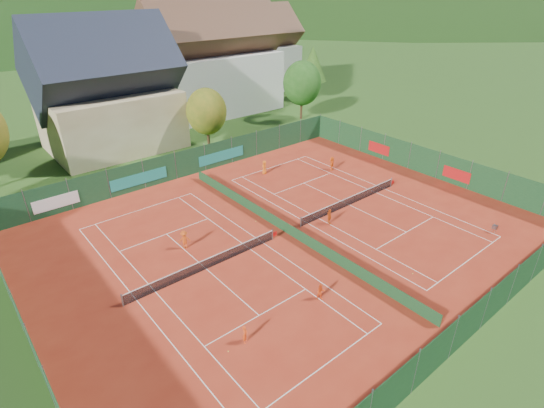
% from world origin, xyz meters
% --- Properties ---
extents(ground, '(600.00, 600.00, 0.00)m').
position_xyz_m(ground, '(0.00, 0.00, -0.02)').
color(ground, '#254B17').
rests_on(ground, ground).
extents(clay_pad, '(40.00, 32.00, 0.01)m').
position_xyz_m(clay_pad, '(0.00, 0.00, 0.01)').
color(clay_pad, '#A02917').
rests_on(clay_pad, ground).
extents(court_markings_left, '(11.03, 23.83, 0.00)m').
position_xyz_m(court_markings_left, '(-8.00, 0.00, 0.01)').
color(court_markings_left, white).
rests_on(court_markings_left, ground).
extents(court_markings_right, '(11.03, 23.83, 0.00)m').
position_xyz_m(court_markings_right, '(8.00, 0.00, 0.01)').
color(court_markings_right, white).
rests_on(court_markings_right, ground).
extents(tennis_net_left, '(13.30, 0.10, 1.02)m').
position_xyz_m(tennis_net_left, '(-7.85, 0.00, 0.51)').
color(tennis_net_left, '#59595B').
rests_on(tennis_net_left, ground).
extents(tennis_net_right, '(13.30, 0.10, 1.02)m').
position_xyz_m(tennis_net_right, '(8.15, 0.00, 0.51)').
color(tennis_net_right, '#59595B').
rests_on(tennis_net_right, ground).
extents(court_divider, '(0.03, 28.80, 1.00)m').
position_xyz_m(court_divider, '(0.00, 0.00, 0.50)').
color(court_divider, '#153B1D').
rests_on(court_divider, ground).
extents(fence_north, '(40.00, 0.10, 3.00)m').
position_xyz_m(fence_north, '(-0.46, 15.99, 1.47)').
color(fence_north, '#163D21').
rests_on(fence_north, ground).
extents(fence_south, '(40.00, 0.04, 3.00)m').
position_xyz_m(fence_south, '(0.00, -16.00, 1.50)').
color(fence_south, '#133619').
rests_on(fence_south, ground).
extents(fence_west, '(0.04, 32.00, 3.00)m').
position_xyz_m(fence_west, '(-20.00, 0.00, 1.50)').
color(fence_west, '#14371B').
rests_on(fence_west, ground).
extents(fence_east, '(0.09, 32.00, 3.00)m').
position_xyz_m(fence_east, '(20.00, 0.05, 1.48)').
color(fence_east, '#153B1C').
rests_on(fence_east, ground).
extents(chalet, '(16.20, 12.00, 16.00)m').
position_xyz_m(chalet, '(-3.00, 30.00, 6.62)').
color(chalet, beige).
rests_on(chalet, ground).
extents(hotel_block_a, '(21.60, 11.00, 17.25)m').
position_xyz_m(hotel_block_a, '(16.00, 36.00, 7.38)').
color(hotel_block_a, silver).
rests_on(hotel_block_a, ground).
extents(hotel_block_b, '(17.28, 10.00, 15.50)m').
position_xyz_m(hotel_block_b, '(30.00, 44.00, 6.62)').
color(hotel_block_b, silver).
rests_on(hotel_block_b, ground).
extents(tree_center, '(5.01, 5.01, 7.60)m').
position_xyz_m(tree_center, '(6.00, 22.00, 4.72)').
color(tree_center, '#412C17').
rests_on(tree_center, ground).
extents(tree_east_front, '(5.72, 5.72, 8.69)m').
position_xyz_m(tree_east_front, '(24.00, 24.00, 5.39)').
color(tree_east_front, '#4D311B').
rests_on(tree_east_front, ground).
extents(tree_east_mid, '(5.04, 5.04, 9.00)m').
position_xyz_m(tree_east_mid, '(34.00, 32.00, 6.06)').
color(tree_east_mid, '#432718').
rests_on(tree_east_mid, ground).
extents(tree_east_back, '(7.15, 7.15, 10.86)m').
position_xyz_m(tree_east_back, '(26.00, 40.00, 6.74)').
color(tree_east_back, '#482E1A').
rests_on(tree_east_back, ground).
extents(mountain_backdrop, '(820.00, 530.00, 242.00)m').
position_xyz_m(mountain_backdrop, '(28.54, 233.48, -39.64)').
color(mountain_backdrop, black).
rests_on(mountain_backdrop, ground).
extents(ball_hopper, '(0.34, 0.34, 0.80)m').
position_xyz_m(ball_hopper, '(13.71, -11.16, 0.56)').
color(ball_hopper, slate).
rests_on(ball_hopper, ground).
extents(loose_ball_0, '(0.07, 0.07, 0.07)m').
position_xyz_m(loose_ball_0, '(-11.24, -7.63, 0.03)').
color(loose_ball_0, '#CCD833').
rests_on(loose_ball_0, ground).
extents(loose_ball_1, '(0.07, 0.07, 0.07)m').
position_xyz_m(loose_ball_1, '(3.39, -10.15, 0.03)').
color(loose_ball_1, '#CCD833').
rests_on(loose_ball_1, ground).
extents(loose_ball_2, '(0.07, 0.07, 0.07)m').
position_xyz_m(loose_ball_2, '(-0.86, 3.21, 0.03)').
color(loose_ball_2, '#CCD833').
rests_on(loose_ball_2, ground).
extents(player_left_near, '(0.53, 0.52, 1.23)m').
position_xyz_m(player_left_near, '(-10.03, -7.65, 0.61)').
color(player_left_near, '#F34A15').
rests_on(player_left_near, ground).
extents(player_left_mid, '(0.73, 0.66, 1.23)m').
position_xyz_m(player_left_mid, '(-3.83, -7.78, 0.62)').
color(player_left_mid, '#E84714').
rests_on(player_left_mid, ground).
extents(player_left_far, '(1.15, 0.88, 1.58)m').
position_xyz_m(player_left_far, '(-7.81, 3.54, 0.79)').
color(player_left_far, '#DF4E13').
rests_on(player_left_far, ground).
extents(player_right_near, '(0.70, 0.93, 1.47)m').
position_xyz_m(player_right_near, '(3.89, -1.20, 0.74)').
color(player_right_near, '#CD4612').
rests_on(player_right_near, ground).
extents(player_right_far_a, '(0.90, 0.83, 1.54)m').
position_xyz_m(player_right_far_a, '(6.35, 11.02, 0.77)').
color(player_right_far_a, orange).
rests_on(player_right_far_a, ground).
extents(player_right_far_b, '(1.37, 1.36, 1.57)m').
position_xyz_m(player_right_far_b, '(12.92, 7.04, 0.79)').
color(player_right_far_b, orange).
rests_on(player_right_far_b, ground).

